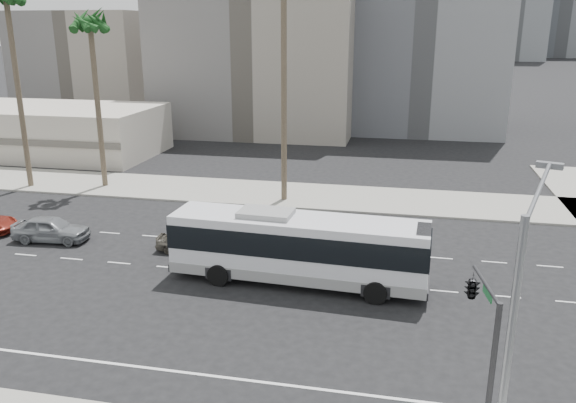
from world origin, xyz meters
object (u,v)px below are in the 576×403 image
(traffic_signal, at_px, (475,292))
(palm_mid, at_px, (90,27))
(streetlight_corner, at_px, (513,336))
(car_a, at_px, (188,241))
(car_b, at_px, (51,229))
(city_bus, at_px, (298,246))

(traffic_signal, xyz_separation_m, palm_mid, (-27.15, 24.31, 8.48))
(streetlight_corner, xyz_separation_m, palm_mid, (-27.68, 28.28, 7.83))
(car_a, xyz_separation_m, car_b, (-9.07, -0.10, 0.16))
(city_bus, bearing_deg, car_b, 173.15)
(city_bus, relative_size, car_b, 2.84)
(streetlight_corner, bearing_deg, city_bus, 140.89)
(streetlight_corner, bearing_deg, traffic_signal, 116.15)
(car_b, xyz_separation_m, palm_mid, (-3.15, 12.43, 12.14))
(streetlight_corner, distance_m, palm_mid, 40.33)
(car_b, height_order, palm_mid, palm_mid)
(car_a, bearing_deg, palm_mid, 41.40)
(palm_mid, bearing_deg, city_bus, -38.11)
(car_a, xyz_separation_m, palm_mid, (-12.22, 12.34, 12.30))
(palm_mid, bearing_deg, car_a, -45.28)
(car_a, distance_m, traffic_signal, 19.52)
(car_a, bearing_deg, traffic_signal, -132.05)
(traffic_signal, bearing_deg, car_b, 144.96)
(car_a, xyz_separation_m, traffic_signal, (14.94, -11.98, 3.82))
(car_b, height_order, traffic_signal, traffic_signal)
(city_bus, height_order, traffic_signal, traffic_signal)
(city_bus, height_order, palm_mid, palm_mid)
(traffic_signal, bearing_deg, city_bus, 121.67)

